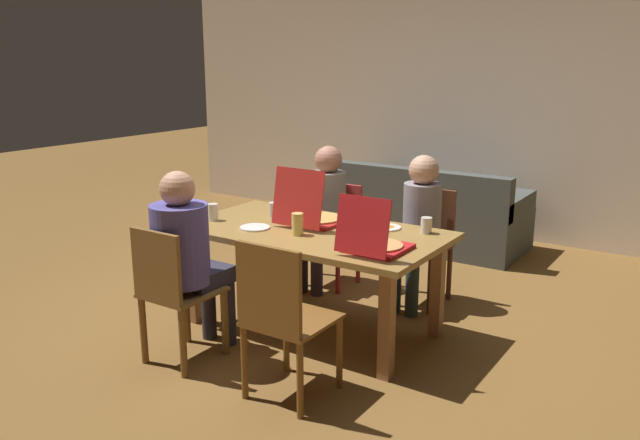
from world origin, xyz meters
TOP-DOWN VIEW (x-y plane):
  - ground_plane at (0.00, 0.00)m, footprint 20.00×20.00m
  - back_wall at (0.00, 3.19)m, footprint 7.77×0.12m
  - dining_table at (0.00, 0.00)m, footprint 1.83×1.00m
  - chair_0 at (-0.42, -0.93)m, footprint 0.41×0.44m
  - person_0 at (-0.42, -0.79)m, footprint 0.36×0.55m
  - chair_1 at (-0.42, 0.93)m, footprint 0.45×0.38m
  - person_1 at (-0.42, 0.80)m, footprint 0.30×0.48m
  - chair_2 at (0.42, 0.98)m, footprint 0.40×0.43m
  - person_2 at (0.42, 0.83)m, footprint 0.29×0.48m
  - chair_3 at (0.42, -0.92)m, footprint 0.44×0.45m
  - pizza_box_0 at (-0.08, 0.14)m, footprint 0.40×0.48m
  - pizza_box_1 at (0.62, -0.22)m, footprint 0.35×0.41m
  - plate_0 at (0.41, 0.30)m, footprint 0.21×0.21m
  - plate_1 at (-0.35, -0.20)m, footprint 0.21×0.21m
  - drinking_glass_0 at (0.70, 0.34)m, footprint 0.08×0.08m
  - drinking_glass_1 at (-0.44, 0.14)m, footprint 0.08×0.08m
  - drinking_glass_2 at (-0.74, -0.19)m, footprint 0.07×0.07m
  - drinking_glass_3 at (0.00, -0.17)m, footprint 0.08×0.08m
  - couch at (-0.25, 2.41)m, footprint 2.00×0.91m

SIDE VIEW (x-z plane):
  - ground_plane at x=0.00m, z-range 0.00..0.00m
  - couch at x=-0.25m, z-range -0.13..0.71m
  - chair_0 at x=-0.42m, z-range 0.03..0.93m
  - chair_1 at x=-0.42m, z-range 0.07..0.91m
  - chair_2 at x=0.42m, z-range 0.05..0.94m
  - chair_3 at x=0.42m, z-range 0.05..0.99m
  - dining_table at x=0.00m, z-range 0.28..1.01m
  - person_2 at x=0.42m, z-range 0.11..1.28m
  - person_1 at x=-0.42m, z-range 0.11..1.29m
  - person_0 at x=-0.42m, z-range 0.11..1.34m
  - plate_1 at x=-0.35m, z-range 0.74..0.75m
  - plate_0 at x=0.41m, z-range 0.73..0.76m
  - pizza_box_1 at x=0.62m, z-range 0.60..0.97m
  - drinking_glass_1 at x=-0.44m, z-range 0.74..0.84m
  - drinking_glass_0 at x=0.70m, z-range 0.74..0.85m
  - pizza_box_0 at x=-0.08m, z-range 0.58..1.00m
  - drinking_glass_2 at x=-0.74m, z-range 0.74..0.86m
  - drinking_glass_3 at x=0.00m, z-range 0.74..0.89m
  - back_wall at x=0.00m, z-range 0.00..2.83m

